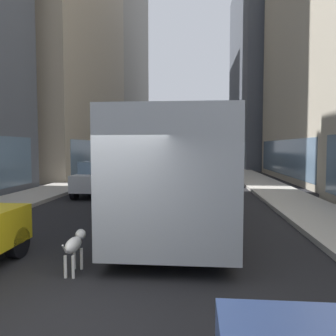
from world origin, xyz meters
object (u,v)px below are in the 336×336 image
(car_grey_wagon, at_px, (146,164))
(dalmatian_dog, at_px, (75,245))
(car_black_suv, at_px, (206,160))
(car_silver_sedan, at_px, (103,178))
(car_white_van, at_px, (205,158))
(transit_bus, at_px, (182,162))

(car_grey_wagon, relative_size, dalmatian_dog, 4.72)
(car_black_suv, bearing_deg, dalmatian_dog, -95.93)
(car_silver_sedan, distance_m, car_white_van, 29.85)
(transit_bus, distance_m, dalmatian_dog, 5.83)
(transit_bus, height_order, car_black_suv, transit_bus)
(car_white_van, bearing_deg, transit_bus, -92.73)
(car_grey_wagon, height_order, car_silver_sedan, same)
(car_silver_sedan, height_order, car_black_suv, same)
(car_grey_wagon, xyz_separation_m, car_white_van, (5.60, 15.82, -0.00))
(car_white_van, xyz_separation_m, dalmatian_dog, (-3.31, -38.99, -0.31))
(car_grey_wagon, bearing_deg, transit_bus, -77.30)
(transit_bus, xyz_separation_m, car_silver_sedan, (-4.00, 4.24, -0.95))
(dalmatian_dog, bearing_deg, car_silver_sedan, 103.33)
(car_white_van, bearing_deg, car_silver_sedan, -100.81)
(car_silver_sedan, xyz_separation_m, car_black_suv, (5.60, 22.21, -0.00))
(car_white_van, bearing_deg, car_black_suv, -90.00)
(car_white_van, distance_m, car_black_suv, 7.11)
(car_grey_wagon, height_order, car_white_van, same)
(transit_bus, height_order, car_white_van, transit_bus)
(car_silver_sedan, height_order, dalmatian_dog, car_silver_sedan)
(transit_bus, height_order, dalmatian_dog, transit_bus)
(car_grey_wagon, relative_size, car_black_suv, 1.05)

